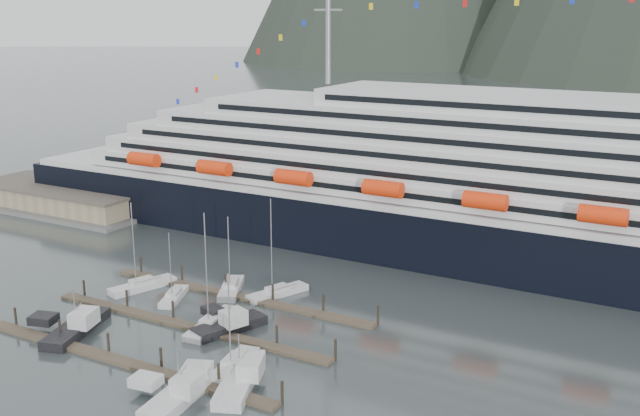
% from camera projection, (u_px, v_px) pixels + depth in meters
% --- Properties ---
extents(ground, '(1600.00, 1600.00, 0.00)m').
position_uv_depth(ground, '(199.00, 342.00, 102.58)').
color(ground, '#404C4B').
rests_on(ground, ground).
extents(cruise_ship, '(210.00, 30.40, 50.30)m').
position_uv_depth(cruise_ship, '(527.00, 199.00, 131.72)').
color(cruise_ship, black).
rests_on(cruise_ship, ground).
extents(warehouse, '(46.00, 20.00, 5.80)m').
position_uv_depth(warehouse, '(64.00, 200.00, 171.50)').
color(warehouse, '#595956').
rests_on(warehouse, ground).
extents(dock_near, '(48.18, 2.28, 3.20)m').
position_uv_depth(dock_near, '(121.00, 360.00, 96.44)').
color(dock_near, brown).
rests_on(dock_near, ground).
extents(dock_mid, '(48.18, 2.28, 3.20)m').
position_uv_depth(dock_mid, '(185.00, 325.00, 107.41)').
color(dock_mid, brown).
rests_on(dock_mid, ground).
extents(dock_far, '(48.18, 2.28, 3.20)m').
position_uv_depth(dock_far, '(238.00, 296.00, 118.38)').
color(dock_far, brown).
rests_on(dock_far, ground).
extents(sailboat_c, '(5.50, 8.91, 11.59)m').
position_uv_depth(sailboat_c, '(174.00, 297.00, 117.73)').
color(sailboat_c, '#BCBCBC').
rests_on(sailboat_c, ground).
extents(sailboat_d, '(4.49, 12.37, 17.81)m').
position_uv_depth(sailboat_d, '(213.00, 324.00, 107.37)').
color(sailboat_d, '#BCBCBC').
rests_on(sailboat_d, ground).
extents(sailboat_e, '(6.42, 11.61, 15.29)m').
position_uv_depth(sailboat_e, '(143.00, 286.00, 122.20)').
color(sailboat_e, '#BCBCBC').
rests_on(sailboat_e, ground).
extents(sailboat_f, '(7.20, 10.34, 13.37)m').
position_uv_depth(sailboat_f, '(231.00, 289.00, 121.06)').
color(sailboat_f, '#BCBCBC').
rests_on(sailboat_f, ground).
extents(sailboat_g, '(6.36, 10.91, 16.57)m').
position_uv_depth(sailboat_g, '(278.00, 293.00, 119.33)').
color(sailboat_g, '#BCBCBC').
rests_on(sailboat_g, ground).
extents(sailboat_h, '(4.59, 10.27, 13.70)m').
position_uv_depth(sailboat_h, '(234.00, 366.00, 94.62)').
color(sailboat_h, '#BCBCBC').
rests_on(sailboat_h, ground).
extents(trawler_a, '(10.61, 13.79, 7.32)m').
position_uv_depth(trawler_a, '(75.00, 327.00, 105.32)').
color(trawler_a, black).
rests_on(trawler_a, ground).
extents(trawler_c, '(11.33, 14.27, 7.12)m').
position_uv_depth(trawler_c, '(238.00, 377.00, 90.75)').
color(trawler_c, '#BCBCBC').
rests_on(trawler_c, ground).
extents(trawler_d, '(9.21, 12.39, 7.17)m').
position_uv_depth(trawler_d, '(178.00, 393.00, 86.92)').
color(trawler_d, '#BCBCBC').
rests_on(trawler_d, ground).
extents(trawler_e, '(9.47, 11.46, 7.08)m').
position_uv_depth(trawler_e, '(229.00, 324.00, 106.18)').
color(trawler_e, black).
rests_on(trawler_e, ground).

